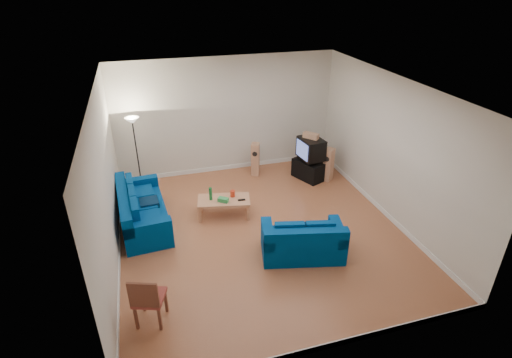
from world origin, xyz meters
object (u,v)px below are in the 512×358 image
object	(u,v)px
tv_stand	(308,170)
television	(311,148)
coffee_table	(224,201)
sofa_loveseat	(303,243)
sofa_three_seat	(141,212)

from	to	relation	value
tv_stand	television	world-z (taller)	television
coffee_table	tv_stand	world-z (taller)	tv_stand
sofa_loveseat	television	distance (m)	3.44
sofa_loveseat	television	bearing A→B (deg)	77.82
coffee_table	television	xyz separation A→B (m)	(2.64, 1.16, 0.53)
sofa_three_seat	tv_stand	world-z (taller)	sofa_three_seat
sofa_loveseat	tv_stand	world-z (taller)	sofa_loveseat
sofa_three_seat	sofa_loveseat	size ratio (longest dim) A/B	1.29
sofa_loveseat	television	xyz separation A→B (m)	(1.44, 3.06, 0.60)
sofa_loveseat	coffee_table	bearing A→B (deg)	135.28
television	sofa_three_seat	bearing A→B (deg)	-85.02
coffee_table	television	world-z (taller)	television
tv_stand	sofa_loveseat	bearing A→B (deg)	-48.12
sofa_three_seat	coffee_table	size ratio (longest dim) A/B	1.78
sofa_loveseat	television	size ratio (longest dim) A/B	2.28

